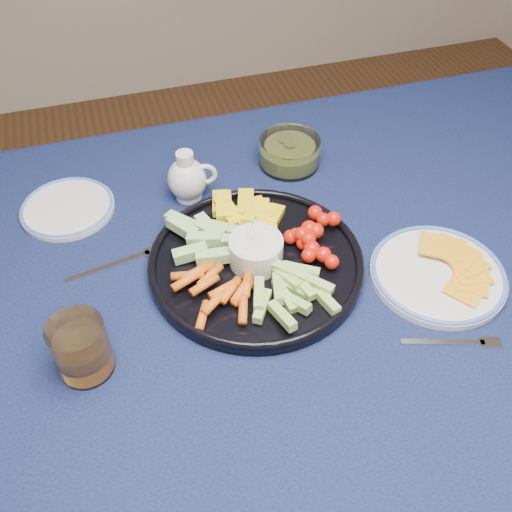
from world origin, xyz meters
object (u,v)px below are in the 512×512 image
object	(u,v)px
crudite_platter	(254,259)
juice_tumbler	(82,350)
pickle_bowl	(290,153)
creamer_pitcher	(188,179)
dining_table	(275,321)
side_plate_extra	(68,208)
cheese_plate	(438,273)

from	to	relation	value
crudite_platter	juice_tumbler	bearing A→B (deg)	-158.04
pickle_bowl	creamer_pitcher	bearing A→B (deg)	-169.09
crudite_platter	dining_table	bearing A→B (deg)	-69.97
crudite_platter	pickle_bowl	size ratio (longest dim) A/B	2.95
crudite_platter	side_plate_extra	bearing A→B (deg)	140.26
creamer_pitcher	side_plate_extra	size ratio (longest dim) A/B	0.59
crudite_platter	juice_tumbler	distance (m)	0.31
creamer_pitcher	side_plate_extra	distance (m)	0.23
crudite_platter	pickle_bowl	distance (m)	0.30
pickle_bowl	juice_tumbler	size ratio (longest dim) A/B	1.29
pickle_bowl	side_plate_extra	world-z (taller)	pickle_bowl
creamer_pitcher	pickle_bowl	size ratio (longest dim) A/B	0.83
juice_tumbler	creamer_pitcher	bearing A→B (deg)	55.85
cheese_plate	side_plate_extra	bearing A→B (deg)	148.50
pickle_bowl	cheese_plate	xyz separation A→B (m)	(0.13, -0.37, -0.01)
creamer_pitcher	pickle_bowl	distance (m)	0.22
pickle_bowl	crudite_platter	bearing A→B (deg)	-120.78
dining_table	juice_tumbler	xyz separation A→B (m)	(-0.31, -0.06, 0.13)
creamer_pitcher	cheese_plate	world-z (taller)	creamer_pitcher
dining_table	crudite_platter	xyz separation A→B (m)	(-0.02, 0.06, 0.11)
pickle_bowl	juice_tumbler	distance (m)	0.58
crudite_platter	cheese_plate	distance (m)	0.31
pickle_bowl	juice_tumbler	world-z (taller)	juice_tumbler
creamer_pitcher	side_plate_extra	bearing A→B (deg)	173.06
side_plate_extra	creamer_pitcher	bearing A→B (deg)	-6.94
side_plate_extra	dining_table	bearing A→B (deg)	-43.77
juice_tumbler	cheese_plate	bearing A→B (deg)	0.57
juice_tumbler	side_plate_extra	bearing A→B (deg)	90.24
crudite_platter	cheese_plate	world-z (taller)	crudite_platter
dining_table	juice_tumbler	size ratio (longest dim) A/B	17.54
dining_table	crudite_platter	bearing A→B (deg)	110.03
creamer_pitcher	dining_table	bearing A→B (deg)	-72.50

